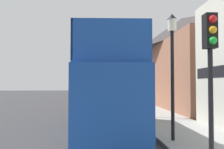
# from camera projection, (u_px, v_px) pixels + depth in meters

# --- Properties ---
(ground_plane) EXTENTS (144.00, 144.00, 0.00)m
(ground_plane) POSITION_uv_depth(u_px,v_px,m) (74.00, 107.00, 25.56)
(ground_plane) COLOR #333335
(sidewalk) EXTENTS (3.28, 108.00, 0.14)m
(sidewalk) POSITION_uv_depth(u_px,v_px,m) (143.00, 109.00, 22.90)
(sidewalk) COLOR #999993
(sidewalk) RESTS_ON ground_plane
(brick_terrace_rear) EXTENTS (6.00, 21.33, 9.02)m
(brick_terrace_rear) POSITION_uv_depth(u_px,v_px,m) (182.00, 62.00, 26.72)
(brick_terrace_rear) COLOR #9E664C
(brick_terrace_rear) RESTS_ON ground_plane
(tour_bus) EXTENTS (2.61, 9.64, 4.16)m
(tour_bus) POSITION_uv_depth(u_px,v_px,m) (109.00, 92.00, 12.15)
(tour_bus) COLOR #19479E
(tour_bus) RESTS_ON ground_plane
(parked_car_ahead_of_bus) EXTENTS (1.78, 4.35, 1.40)m
(parked_car_ahead_of_bus) POSITION_uv_depth(u_px,v_px,m) (114.00, 104.00, 20.38)
(parked_car_ahead_of_bus) COLOR black
(parked_car_ahead_of_bus) RESTS_ON ground_plane
(traffic_signal) EXTENTS (0.28, 0.42, 3.78)m
(traffic_signal) POSITION_uv_depth(u_px,v_px,m) (211.00, 55.00, 6.31)
(traffic_signal) COLOR black
(traffic_signal) RESTS_ON sidewalk
(lamp_post_nearest) EXTENTS (0.35, 0.35, 4.74)m
(lamp_post_nearest) POSITION_uv_depth(u_px,v_px,m) (172.00, 52.00, 9.81)
(lamp_post_nearest) COLOR black
(lamp_post_nearest) RESTS_ON sidewalk
(lamp_post_second) EXTENTS (0.35, 0.35, 4.32)m
(lamp_post_second) POSITION_uv_depth(u_px,v_px,m) (144.00, 70.00, 17.04)
(lamp_post_second) COLOR black
(lamp_post_second) RESTS_ON sidewalk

